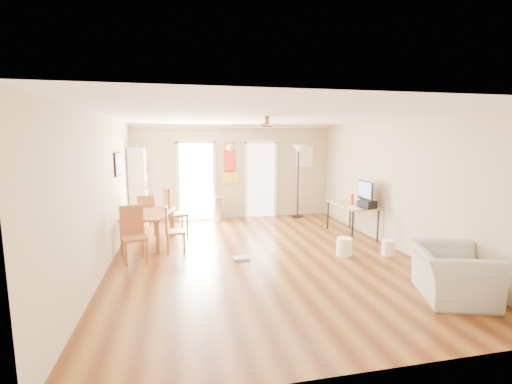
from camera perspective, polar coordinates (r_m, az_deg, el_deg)
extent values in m
plane|color=brown|center=(6.84, 1.08, -10.31)|extent=(7.00, 7.00, 0.00)
cube|color=red|center=(9.90, -4.24, 4.65)|extent=(0.46, 0.03, 1.10)
cube|color=white|center=(10.41, 7.76, 5.61)|extent=(0.50, 0.04, 0.60)
cube|color=black|center=(7.82, -21.31, 4.21)|extent=(0.04, 0.66, 0.48)
cylinder|color=silver|center=(9.72, -6.09, -2.71)|extent=(0.39, 0.39, 0.66)
cube|color=silver|center=(7.97, 15.64, -2.45)|extent=(0.14, 0.42, 0.02)
cube|color=black|center=(8.04, 17.40, -1.89)|extent=(0.36, 0.39, 0.17)
cylinder|color=#E25614|center=(8.31, 15.12, -1.17)|extent=(0.09, 0.09, 0.25)
cylinder|color=white|center=(7.07, 14.00, -8.49)|extent=(0.32, 0.32, 0.34)
cylinder|color=white|center=(7.32, 20.47, -8.39)|extent=(0.27, 0.27, 0.29)
cube|color=#9D9E98|center=(6.68, -2.44, -10.57)|extent=(0.30, 0.24, 0.04)
imported|color=#AFAEA9|center=(5.74, 28.75, -11.34)|extent=(1.27, 1.35, 0.71)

